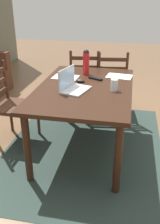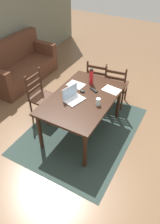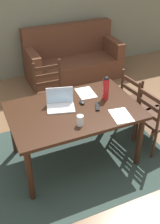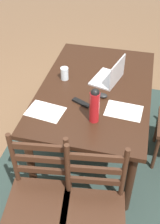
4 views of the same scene
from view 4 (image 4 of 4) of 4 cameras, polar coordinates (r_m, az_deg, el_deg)
The scene contains 12 objects.
ground_plane at distance 3.05m, azimuth 2.76°, elevation -6.52°, with size 14.00×14.00×0.00m, color brown.
area_rug at distance 3.05m, azimuth 2.76°, elevation -6.48°, with size 2.36×1.80×0.01m, color #283833.
dining_table at distance 2.60m, azimuth 3.22°, elevation 3.55°, with size 1.53×1.00×0.76m.
chair_right_far at distance 2.04m, azimuth 2.72°, elevation -19.82°, with size 0.50×0.50×0.95m.
chair_right_near at distance 2.11m, azimuth -8.49°, elevation -17.46°, with size 0.50×0.50×0.95m.
laptop at distance 2.61m, azimuth 6.38°, elevation 7.42°, with size 0.37×0.30×0.23m.
water_bottle at distance 2.09m, azimuth 3.00°, elevation 1.49°, with size 0.08×0.08×0.30m.
drinking_glass at distance 2.62m, azimuth -3.20°, elevation 7.89°, with size 0.07×0.07×0.12m, color silver.
computer_mouse at distance 2.42m, azimuth 4.52°, elevation 3.44°, with size 0.06×0.10×0.03m, color black.
tv_remote at distance 2.34m, azimuth 0.26°, elevation 1.92°, with size 0.04×0.17×0.02m, color black.
paper_stack_left at distance 2.29m, azimuth -7.13°, elevation 0.15°, with size 0.21×0.30×0.00m, color white.
paper_stack_right at distance 2.30m, azimuth 8.98°, elevation 0.25°, with size 0.21×0.30×0.00m, color white.
Camera 4 is at (2.05, 0.34, 2.23)m, focal length 44.53 mm.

